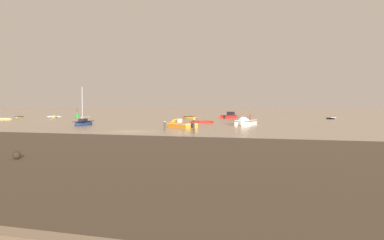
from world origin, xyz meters
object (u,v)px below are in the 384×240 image
Objects in this scene: rowboat_moored_2 at (331,118)px; motorboat_moored_5 at (230,117)px; rowboat_moored_6 at (190,117)px; mooring_post_near at (165,126)px; motorboat_moored_0 at (245,123)px; sailboat_moored_0 at (84,123)px; rowboat_moored_8 at (19,117)px; rowboat_moored_4 at (202,122)px; rowboat_moored_5 at (54,117)px; motorboat_moored_2 at (179,126)px; rowboat_moored_0 at (54,116)px; channel_buoy at (77,115)px; rowboat_moored_1 at (4,119)px; mooring_post_left at (194,126)px.

rowboat_moored_2 is 21.99m from motorboat_moored_5.
rowboat_moored_6 is 3.76× the size of mooring_post_near.
motorboat_moored_0 is 1.81× the size of rowboat_moored_2.
sailboat_moored_0 is 42.71m from rowboat_moored_8.
rowboat_moored_6 is (-8.87, 21.40, 0.02)m from rowboat_moored_4.
rowboat_moored_6 is 33.85m from sailboat_moored_0.
rowboat_moored_5 reaches higher than rowboat_moored_4.
motorboat_moored_5 is 1.83× the size of rowboat_moored_8.
sailboat_moored_0 is at bearing -65.01° from rowboat_moored_6.
motorboat_moored_2 is 6.11m from mooring_post_near.
rowboat_moored_0 is 1.66× the size of channel_buoy.
motorboat_moored_0 is 32.60m from motorboat_moored_5.
motorboat_moored_0 reaches higher than rowboat_moored_6.
motorboat_moored_0 is 1.36× the size of rowboat_moored_5.
channel_buoy reaches higher than motorboat_moored_5.
sailboat_moored_0 is (-6.19, -33.28, 0.07)m from rowboat_moored_6.
rowboat_moored_1 is at bearing -99.75° from channel_buoy.
motorboat_moored_2 reaches higher than rowboat_moored_6.
motorboat_moored_2 reaches higher than mooring_post_near.
motorboat_moored_0 is at bearing 81.36° from mooring_post_left.
rowboat_moored_8 is (-34.29, 25.45, -0.12)m from sailboat_moored_0.
rowboat_moored_6 is (-30.56, -4.98, 0.05)m from rowboat_moored_2.
sailboat_moored_0 reaches higher than motorboat_moored_5.
channel_buoy is at bearing 108.32° from motorboat_moored_5.
rowboat_moored_1 is 14.67m from rowboat_moored_8.
rowboat_moored_2 is 44.81m from motorboat_moored_2.
mooring_post_left is at bearing 18.52° from rowboat_moored_5.
motorboat_moored_2 is at bearing 76.09° from sailboat_moored_0.
mooring_post_left is (51.25, -44.87, 0.59)m from rowboat_moored_0.
rowboat_moored_6 is at bearing 70.13° from rowboat_moored_5.
mooring_post_left is (45.87, -37.63, 0.55)m from rowboat_moored_5.
sailboat_moored_0 is 23.44m from mooring_post_left.
rowboat_moored_5 is 3.95× the size of mooring_post_near.
rowboat_moored_6 reaches higher than rowboat_moored_8.
motorboat_moored_0 reaches higher than motorboat_moored_2.
rowboat_moored_1 is 42.00m from rowboat_moored_4.
rowboat_moored_1 is at bearing 153.26° from mooring_post_left.
rowboat_moored_1 is 13.79m from rowboat_moored_5.
rowboat_moored_4 is at bearing -53.28° from rowboat_moored_0.
rowboat_moored_1 is 0.59× the size of motorboat_moored_5.
rowboat_moored_4 is 42.89m from rowboat_moored_5.
rowboat_moored_5 is (5.39, -7.24, 0.04)m from rowboat_moored_0.
motorboat_moored_5 is at bearing 61.64° from rowboat_moored_6.
motorboat_moored_2 is at bearing -39.41° from rowboat_moored_6.
rowboat_moored_0 is at bearing 138.57° from mooring_post_near.
motorboat_moored_0 is at bearing -22.52° from rowboat_moored_6.
rowboat_moored_2 is (63.68, 25.49, -0.00)m from rowboat_moored_1.
sailboat_moored_0 reaches higher than rowboat_moored_2.
rowboat_moored_5 reaches higher than rowboat_moored_2.
mooring_post_left reaches higher than mooring_post_near.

